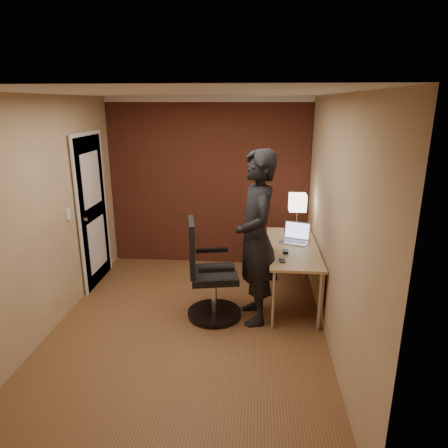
% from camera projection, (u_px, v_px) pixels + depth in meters
% --- Properties ---
extents(room, '(4.00, 4.00, 4.00)m').
position_uv_depth(room, '(186.00, 181.00, 5.58)').
color(room, brown).
rests_on(room, ground).
extents(desk, '(0.60, 1.50, 0.73)m').
position_uv_depth(desk, '(298.00, 256.00, 4.91)').
color(desk, tan).
rests_on(desk, ground).
extents(desk_lamp, '(0.22, 0.22, 0.54)m').
position_uv_depth(desk_lamp, '(297.00, 203.00, 5.26)').
color(desk_lamp, silver).
rests_on(desk_lamp, desk).
extents(laptop, '(0.40, 0.35, 0.23)m').
position_uv_depth(laptop, '(296.00, 236.00, 5.04)').
color(laptop, silver).
rests_on(laptop, desk).
extents(mouse, '(0.06, 0.10, 0.03)m').
position_uv_depth(mouse, '(286.00, 252.00, 4.66)').
color(mouse, black).
rests_on(mouse, desk).
extents(phone, '(0.07, 0.12, 0.01)m').
position_uv_depth(phone, '(282.00, 261.00, 4.42)').
color(phone, black).
rests_on(phone, desk).
extents(office_chair, '(0.63, 0.70, 1.16)m').
position_uv_depth(office_chair, '(208.00, 276.00, 4.56)').
color(office_chair, black).
rests_on(office_chair, ground).
extents(person, '(0.60, 0.79, 1.96)m').
position_uv_depth(person, '(256.00, 239.00, 4.39)').
color(person, black).
rests_on(person, ground).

